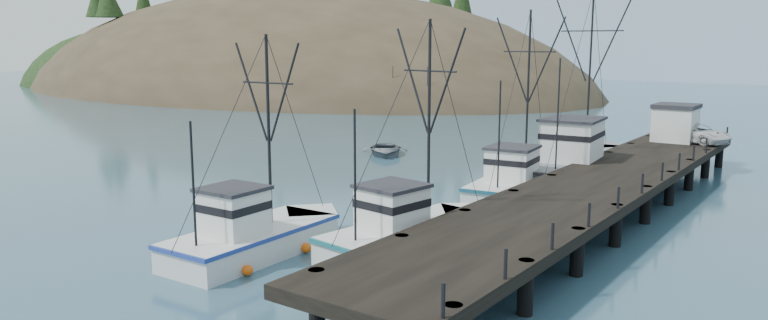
# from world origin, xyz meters

# --- Properties ---
(ground) EXTENTS (400.00, 400.00, 0.00)m
(ground) POSITION_xyz_m (0.00, 0.00, 0.00)
(ground) COLOR #2D5064
(ground) RESTS_ON ground
(pier) EXTENTS (6.00, 44.00, 2.00)m
(pier) POSITION_xyz_m (14.00, 16.00, 1.69)
(pier) COLOR black
(pier) RESTS_ON ground
(headland) EXTENTS (134.80, 78.00, 51.00)m
(headland) POSITION_xyz_m (-74.95, 78.61, -4.55)
(headland) COLOR #382D1E
(headland) RESTS_ON ground
(distant_ridge_far) EXTENTS (180.00, 25.00, 18.00)m
(distant_ridge_far) POSITION_xyz_m (-40.00, 185.00, 0.00)
(distant_ridge_far) COLOR silver
(distant_ridge_far) RESTS_ON ground
(moored_sailboats) EXTENTS (20.53, 14.81, 6.35)m
(moored_sailboats) POSITION_xyz_m (-29.45, 58.75, 0.33)
(moored_sailboats) COLOR silver
(moored_sailboats) RESTS_ON ground
(trawler_near) EXTENTS (4.66, 10.57, 10.75)m
(trawler_near) POSITION_xyz_m (9.33, 5.03, 0.82)
(trawler_near) COLOR silver
(trawler_near) RESTS_ON ground
(trawler_mid) EXTENTS (3.63, 9.97, 10.07)m
(trawler_mid) POSITION_xyz_m (3.92, 0.50, 0.82)
(trawler_mid) COLOR silver
(trawler_mid) RESTS_ON ground
(trawler_far) EXTENTS (4.81, 11.49, 11.66)m
(trawler_far) POSITION_xyz_m (8.45, 18.23, 0.82)
(trawler_far) COLOR silver
(trawler_far) RESTS_ON ground
(work_vessel) EXTENTS (5.96, 15.90, 13.21)m
(work_vessel) POSITION_xyz_m (10.03, 24.21, 1.23)
(work_vessel) COLOR slate
(work_vessel) RESTS_ON ground
(pier_shed) EXTENTS (3.00, 3.20, 2.80)m
(pier_shed) POSITION_xyz_m (13.75, 34.00, 3.42)
(pier_shed) COLOR silver
(pier_shed) RESTS_ON pier
(pickup_truck) EXTENTS (5.68, 4.25, 1.43)m
(pickup_truck) POSITION_xyz_m (15.20, 34.00, 2.72)
(pickup_truck) COLOR silver
(pickup_truck) RESTS_ON pier
(motorboat) EXTENTS (6.55, 6.89, 1.16)m
(motorboat) POSITION_xyz_m (-7.39, 26.04, 0.00)
(motorboat) COLOR slate
(motorboat) RESTS_ON ground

